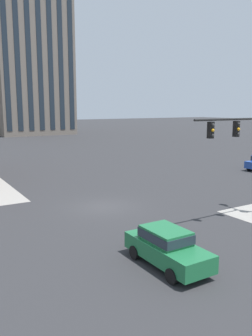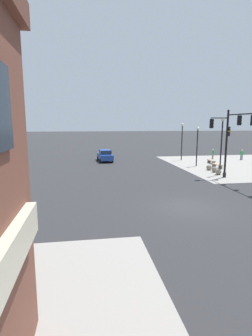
# 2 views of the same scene
# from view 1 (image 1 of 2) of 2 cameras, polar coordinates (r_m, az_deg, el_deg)

# --- Properties ---
(ground_plane) EXTENTS (320.00, 320.00, 0.00)m
(ground_plane) POSITION_cam_1_polar(r_m,az_deg,el_deg) (25.12, -3.66, -6.26)
(ground_plane) COLOR #2D2D30
(car_main_southbound_near) EXTENTS (1.90, 4.41, 1.68)m
(car_main_southbound_near) POSITION_cam_1_polar(r_m,az_deg,el_deg) (16.03, 6.61, -12.39)
(car_main_southbound_near) COLOR #1E6B3D
(car_main_southbound_near) RESTS_ON ground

